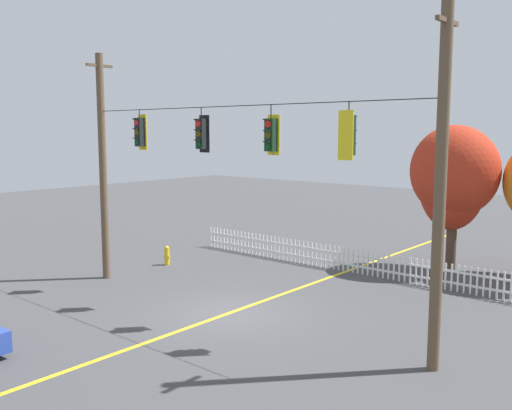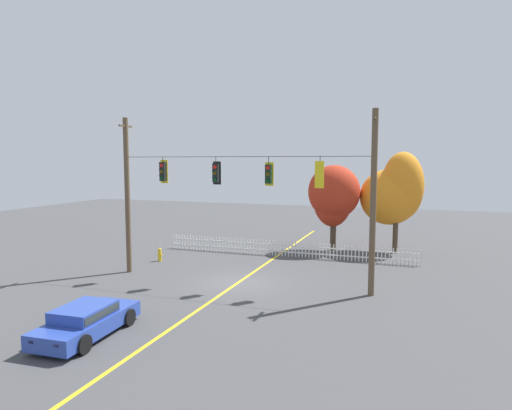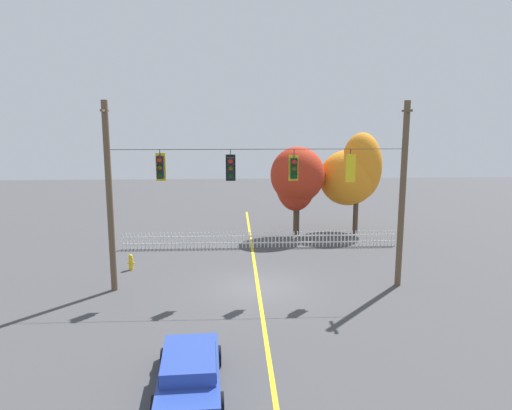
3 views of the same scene
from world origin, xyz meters
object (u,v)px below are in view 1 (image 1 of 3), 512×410
fire_hydrant (167,255)px  autumn_maple_near_fence (454,174)px  traffic_signal_northbound_secondary (348,135)px  traffic_signal_westbound_side (202,134)px  traffic_signal_southbound_primary (140,132)px  traffic_signal_eastbound_side (271,135)px

fire_hydrant → autumn_maple_near_fence: bearing=36.2°
traffic_signal_northbound_secondary → fire_hydrant: size_ratio=1.78×
traffic_signal_westbound_side → autumn_maple_near_fence: 10.90m
traffic_signal_southbound_primary → traffic_signal_eastbound_side: size_ratio=0.98×
traffic_signal_northbound_secondary → traffic_signal_westbound_side: bearing=179.8°
traffic_signal_eastbound_side → fire_hydrant: size_ratio=1.72×
traffic_signal_southbound_primary → traffic_signal_westbound_side: (3.09, -0.00, -0.05)m
traffic_signal_eastbound_side → traffic_signal_northbound_secondary: same height
traffic_signal_eastbound_side → fire_hydrant: 9.97m
traffic_signal_eastbound_side → traffic_signal_northbound_secondary: 2.53m
traffic_signal_southbound_primary → traffic_signal_eastbound_side: 5.90m
autumn_maple_near_fence → traffic_signal_eastbound_side: bearing=-98.5°
traffic_signal_southbound_primary → traffic_signal_westbound_side: size_ratio=0.99×
traffic_signal_westbound_side → traffic_signal_eastbound_side: same height
traffic_signal_northbound_secondary → fire_hydrant: 12.11m
traffic_signal_westbound_side → traffic_signal_eastbound_side: 2.81m
fire_hydrant → traffic_signal_southbound_primary: bearing=-54.0°
traffic_signal_westbound_side → autumn_maple_near_fence: size_ratio=0.24×
traffic_signal_westbound_side → traffic_signal_northbound_secondary: bearing=-0.2°
traffic_signal_westbound_side → traffic_signal_northbound_secondary: same height
traffic_signal_southbound_primary → traffic_signal_northbound_secondary: same height
traffic_signal_westbound_side → fire_hydrant: (-5.21, 2.93, -5.17)m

